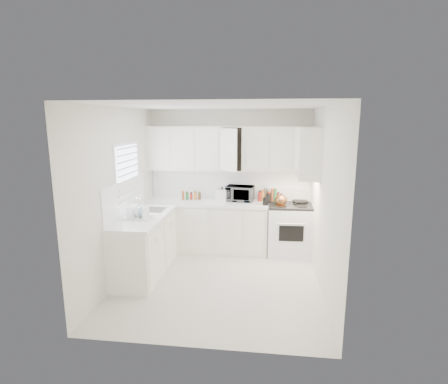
% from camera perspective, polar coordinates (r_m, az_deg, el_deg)
% --- Properties ---
extents(floor, '(3.20, 3.20, 0.00)m').
position_cam_1_polar(floor, '(5.52, -0.91, -14.30)').
color(floor, silver).
rests_on(floor, ground).
extents(ceiling, '(3.20, 3.20, 0.00)m').
position_cam_1_polar(ceiling, '(4.97, -1.01, 13.76)').
color(ceiling, white).
rests_on(ceiling, ground).
extents(wall_back, '(3.00, 0.00, 3.00)m').
position_cam_1_polar(wall_back, '(6.65, 0.94, 1.97)').
color(wall_back, white).
rests_on(wall_back, ground).
extents(wall_front, '(3.00, 0.00, 3.00)m').
position_cam_1_polar(wall_front, '(3.57, -4.53, -6.61)').
color(wall_front, white).
rests_on(wall_front, ground).
extents(wall_left, '(0.00, 3.20, 3.20)m').
position_cam_1_polar(wall_left, '(5.50, -16.63, -0.57)').
color(wall_left, white).
rests_on(wall_left, ground).
extents(wall_right, '(0.00, 3.20, 3.20)m').
position_cam_1_polar(wall_right, '(5.11, 15.95, -1.43)').
color(wall_right, white).
rests_on(wall_right, ground).
extents(window_blinds, '(0.06, 0.96, 1.06)m').
position_cam_1_polar(window_blinds, '(5.76, -15.22, 2.59)').
color(window_blinds, white).
rests_on(window_blinds, wall_left).
extents(lower_cabinets_back, '(2.22, 0.60, 0.90)m').
position_cam_1_polar(lower_cabinets_back, '(6.61, -2.74, -5.68)').
color(lower_cabinets_back, white).
rests_on(lower_cabinets_back, floor).
extents(lower_cabinets_left, '(0.60, 1.60, 0.90)m').
position_cam_1_polar(lower_cabinets_left, '(5.80, -12.60, -8.47)').
color(lower_cabinets_left, white).
rests_on(lower_cabinets_left, floor).
extents(countertop_back, '(2.24, 0.64, 0.05)m').
position_cam_1_polar(countertop_back, '(6.48, -2.79, -1.69)').
color(countertop_back, white).
rests_on(countertop_back, lower_cabinets_back).
extents(countertop_left, '(0.64, 1.62, 0.05)m').
position_cam_1_polar(countertop_left, '(5.65, -12.72, -3.95)').
color(countertop_left, white).
rests_on(countertop_left, lower_cabinets_left).
extents(backsplash_back, '(2.98, 0.02, 0.55)m').
position_cam_1_polar(backsplash_back, '(6.65, 0.93, 1.32)').
color(backsplash_back, white).
rests_on(backsplash_back, wall_back).
extents(backsplash_left, '(0.02, 1.60, 0.55)m').
position_cam_1_polar(backsplash_left, '(5.69, -15.70, -0.89)').
color(backsplash_left, white).
rests_on(backsplash_left, wall_left).
extents(upper_cabinets_back, '(3.00, 0.33, 0.80)m').
position_cam_1_polar(upper_cabinets_back, '(6.46, 0.80, 3.48)').
color(upper_cabinets_back, white).
rests_on(upper_cabinets_back, wall_back).
extents(upper_cabinets_right, '(0.33, 0.90, 0.80)m').
position_cam_1_polar(upper_cabinets_right, '(5.85, 13.25, 2.31)').
color(upper_cabinets_right, white).
rests_on(upper_cabinets_right, wall_right).
extents(sink, '(0.42, 0.38, 0.30)m').
position_cam_1_polar(sink, '(5.94, -11.66, -1.71)').
color(sink, gray).
rests_on(sink, countertop_left).
extents(stove, '(0.79, 0.65, 1.19)m').
position_cam_1_polar(stove, '(6.47, 10.61, -4.90)').
color(stove, white).
rests_on(stove, floor).
extents(tea_kettle, '(0.26, 0.22, 0.24)m').
position_cam_1_polar(tea_kettle, '(6.19, 9.20, -1.18)').
color(tea_kettle, brown).
rests_on(tea_kettle, stove).
extents(frying_pan, '(0.45, 0.54, 0.04)m').
position_cam_1_polar(frying_pan, '(6.55, 12.22, -1.42)').
color(frying_pan, black).
rests_on(frying_pan, stove).
extents(microwave, '(0.52, 0.32, 0.33)m').
position_cam_1_polar(microwave, '(6.47, 2.59, 0.04)').
color(microwave, gray).
rests_on(microwave, countertop_back).
extents(rice_cooker, '(0.31, 0.31, 0.26)m').
position_cam_1_polar(rice_cooker, '(6.47, -0.30, -0.28)').
color(rice_cooker, white).
rests_on(rice_cooker, countertop_back).
extents(paper_towel, '(0.12, 0.12, 0.27)m').
position_cam_1_polar(paper_towel, '(6.58, 0.29, -0.03)').
color(paper_towel, white).
rests_on(paper_towel, countertop_back).
extents(utensil_crock, '(0.12, 0.12, 0.32)m').
position_cam_1_polar(utensil_crock, '(6.16, 6.75, -0.67)').
color(utensil_crock, black).
rests_on(utensil_crock, countertop_back).
extents(dish_rack, '(0.40, 0.30, 0.22)m').
position_cam_1_polar(dish_rack, '(5.48, -13.82, -3.06)').
color(dish_rack, white).
rests_on(dish_rack, countertop_left).
extents(spice_left_0, '(0.06, 0.06, 0.13)m').
position_cam_1_polar(spice_left_0, '(6.67, -6.51, -0.56)').
color(spice_left_0, '#9B4B2A').
rests_on(spice_left_0, countertop_back).
extents(spice_left_1, '(0.06, 0.06, 0.13)m').
position_cam_1_polar(spice_left_1, '(6.57, -6.05, -0.74)').
color(spice_left_1, '#257034').
rests_on(spice_left_1, countertop_back).
extents(spice_left_2, '(0.06, 0.06, 0.13)m').
position_cam_1_polar(spice_left_2, '(6.64, -5.25, -0.60)').
color(spice_left_2, red).
rests_on(spice_left_2, countertop_back).
extents(spice_left_3, '(0.06, 0.06, 0.13)m').
position_cam_1_polar(spice_left_3, '(6.54, -4.77, -0.78)').
color(spice_left_3, '#C4792E').
rests_on(spice_left_3, countertop_back).
extents(spice_left_4, '(0.06, 0.06, 0.13)m').
position_cam_1_polar(spice_left_4, '(6.61, -3.98, -0.63)').
color(spice_left_4, brown).
rests_on(spice_left_4, countertop_back).
extents(sauce_right_0, '(0.06, 0.06, 0.19)m').
position_cam_1_polar(sauce_right_0, '(6.53, 5.88, -0.55)').
color(sauce_right_0, red).
rests_on(sauce_right_0, countertop_back).
extents(sauce_right_1, '(0.06, 0.06, 0.19)m').
position_cam_1_polar(sauce_right_1, '(6.47, 6.35, -0.68)').
color(sauce_right_1, '#C4792E').
rests_on(sauce_right_1, countertop_back).
extents(sauce_right_2, '(0.06, 0.06, 0.19)m').
position_cam_1_polar(sauce_right_2, '(6.53, 6.84, -0.58)').
color(sauce_right_2, brown).
rests_on(sauce_right_2, countertop_back).
extents(sauce_right_3, '(0.06, 0.06, 0.19)m').
position_cam_1_polar(sauce_right_3, '(6.47, 7.33, -0.70)').
color(sauce_right_3, black).
rests_on(sauce_right_3, countertop_back).
extents(sauce_right_4, '(0.06, 0.06, 0.19)m').
position_cam_1_polar(sauce_right_4, '(6.53, 7.81, -0.60)').
color(sauce_right_4, '#9B4B2A').
rests_on(sauce_right_4, countertop_back).
extents(sauce_right_5, '(0.06, 0.06, 0.19)m').
position_cam_1_polar(sauce_right_5, '(6.47, 8.30, -0.72)').
color(sauce_right_5, '#257034').
rests_on(sauce_right_5, countertop_back).
extents(sauce_right_6, '(0.06, 0.06, 0.19)m').
position_cam_1_polar(sauce_right_6, '(6.53, 8.77, -0.62)').
color(sauce_right_6, red).
rests_on(sauce_right_6, countertop_back).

